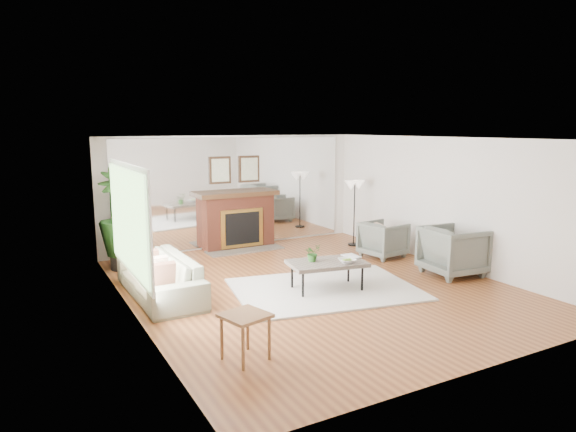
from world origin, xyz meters
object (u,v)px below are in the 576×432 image
side_table (245,321)px  floor_lamp (355,190)px  sofa (160,277)px  potted_ficus (123,216)px  armchair_back (383,239)px  armchair_front (453,251)px  fireplace (239,219)px  coffee_table (327,264)px

side_table → floor_lamp: bearing=42.5°
side_table → sofa: bearing=95.7°
side_table → potted_ficus: (-0.42, 4.71, 0.55)m
armchair_back → sofa: bearing=85.3°
side_table → armchair_front: bearing=16.1°
fireplace → sofa: (-2.45, -2.51, -0.33)m
sofa → armchair_back: armchair_back is taller
coffee_table → side_table: side_table is taller
coffee_table → sofa: sofa is taller
fireplace → sofa: 3.53m
armchair_back → side_table: size_ratio=1.35×
sofa → fireplace: bearing=134.6°
armchair_front → coffee_table: bearing=88.2°
fireplace → sofa: size_ratio=0.92×
side_table → fireplace: bearing=67.5°
fireplace → armchair_front: bearing=-56.1°
armchair_back → floor_lamp: (0.08, 1.15, 0.91)m
coffee_table → floor_lamp: size_ratio=0.90×
armchair_front → potted_ficus: bearing=62.8°
armchair_front → floor_lamp: bearing=9.3°
armchair_back → side_table: bearing=115.7°
fireplace → armchair_front: 4.67m
armchair_back → armchair_front: armchair_front is taller
sofa → floor_lamp: (4.86, 1.47, 0.95)m
armchair_back → armchair_front: 1.69m
armchair_front → side_table: 4.97m
coffee_table → armchair_back: bearing=30.7°
floor_lamp → side_table: bearing=-137.5°
coffee_table → armchair_back: armchair_back is taller
armchair_front → side_table: bearing=111.6°
potted_ficus → floor_lamp: bearing=-5.8°
sofa → armchair_front: (5.05, -1.36, 0.13)m
coffee_table → side_table: (-2.23, -1.70, 0.01)m
sofa → armchair_front: armchair_front is taller
fireplace → armchair_front: size_ratio=2.06×
armchair_back → potted_ficus: potted_ficus is taller
fireplace → side_table: (-2.18, -5.25, -0.19)m
potted_ficus → side_table: bearing=-84.9°
fireplace → armchair_back: 3.22m
fireplace → side_table: 5.69m
fireplace → coffee_table: fireplace is taller
coffee_table → potted_ficus: 4.05m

